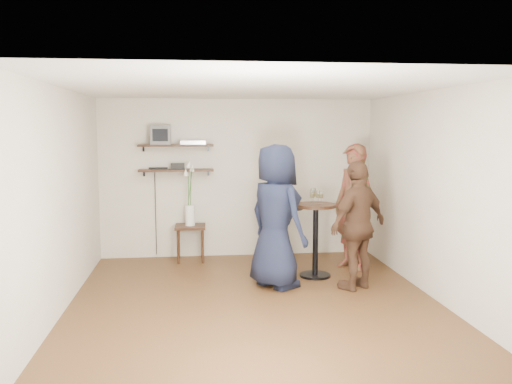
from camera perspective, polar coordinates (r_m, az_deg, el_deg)
room at (r=6.51m, az=-0.15°, el=-0.55°), size 4.58×5.08×2.68m
shelf_upper at (r=8.80m, az=-8.44°, el=4.87°), size 1.20×0.25×0.04m
shelf_lower at (r=8.82m, az=-8.40°, el=2.28°), size 1.20×0.25×0.04m
crt_monitor at (r=8.81m, az=-10.00°, el=5.94°), size 0.32×0.30×0.30m
dvd_deck at (r=8.79m, az=-6.66°, el=5.21°), size 0.40×0.24×0.06m
radio at (r=8.81m, az=-8.24°, el=2.71°), size 0.22×0.10×0.10m
power_strip at (r=8.88m, az=-10.24°, el=2.48°), size 0.30×0.05×0.03m
side_table at (r=8.76m, az=-6.93°, el=-4.12°), size 0.49×0.49×0.58m
vase_lilies at (r=8.69m, az=-6.97°, el=-1.34°), size 0.20×0.21×1.06m
drinks_table at (r=7.79m, az=6.29°, el=-4.00°), size 0.58×0.58×1.06m
wine_glass_fl at (r=7.68m, az=5.92°, el=-0.29°), size 0.07×0.07×0.20m
wine_glass_fr at (r=7.71m, az=6.87°, el=-0.33°), size 0.06×0.06×0.19m
wine_glass_bl at (r=7.76m, az=6.04°, el=-0.11°), size 0.07×0.07×0.22m
wine_glass_br at (r=7.75m, az=6.58°, el=-0.28°), size 0.06×0.06×0.19m
person_plaid at (r=8.29m, az=10.21°, el=-1.54°), size 0.74×0.83×1.90m
person_dark at (r=8.36m, az=2.85°, el=-2.19°), size 1.01×0.93×1.66m
person_navy at (r=7.21m, az=2.12°, el=-2.57°), size 1.03×1.12×1.92m
person_brown at (r=7.26m, az=10.71°, el=-3.47°), size 1.06×0.90×1.71m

